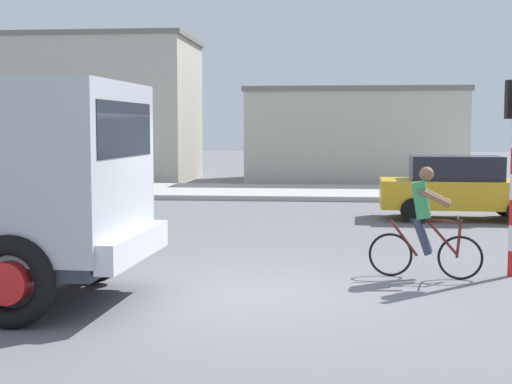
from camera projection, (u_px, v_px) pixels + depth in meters
The scene contains 7 objects.
ground_plane at pixel (257, 292), 10.55m from camera, with size 120.00×120.00×0.00m, color slate.
sidewalk_far at pixel (301, 192), 25.74m from camera, with size 80.00×5.00×0.16m, color #ADADA8.
cyclist at pixel (425, 222), 11.47m from camera, with size 1.71×0.55×1.72m.
car_red_near at pixel (460, 187), 18.73m from camera, with size 4.06×1.99×1.60m.
car_white_mid at pixel (35, 179), 21.51m from camera, with size 4.05×1.98×1.60m.
building_corner_left at pixel (56, 109), 32.58m from camera, with size 12.15×5.71×6.13m.
building_mid_block at pixel (353, 136), 31.48m from camera, with size 8.68×6.67×3.87m.
Camera 1 is at (1.03, -10.33, 2.33)m, focal length 52.53 mm.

